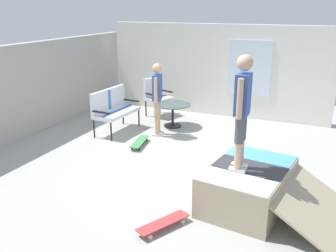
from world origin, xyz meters
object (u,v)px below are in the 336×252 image
(person_watching, at_px, (157,94))
(skateboard_spare, at_px, (163,223))
(person_skater, at_px, (242,105))
(skateboard_by_bench, at_px, (140,142))
(patio_chair_near_house, at_px, (156,93))
(skate_ramp, at_px, (250,187))
(patio_bench, at_px, (113,106))
(patio_table, at_px, (173,111))

(person_watching, bearing_deg, skateboard_spare, -153.83)
(person_skater, distance_m, skateboard_by_bench, 3.39)
(patio_chair_near_house, relative_size, skateboard_spare, 1.27)
(patio_chair_near_house, bearing_deg, skateboard_by_bench, -163.46)
(skateboard_by_bench, bearing_deg, person_skater, -124.22)
(person_skater, bearing_deg, skate_ramp, -49.43)
(skateboard_by_bench, bearing_deg, patio_bench, 59.03)
(skate_ramp, xyz_separation_m, patio_table, (3.10, 2.56, 0.10))
(person_watching, height_order, person_skater, person_skater)
(person_watching, distance_m, person_skater, 3.57)
(person_skater, bearing_deg, skateboard_spare, 140.84)
(patio_bench, height_order, skateboard_by_bench, patio_bench)
(skate_ramp, height_order, skateboard_by_bench, skate_ramp)
(patio_bench, bearing_deg, skate_ramp, -120.48)
(patio_chair_near_house, height_order, skateboard_spare, patio_chair_near_house)
(patio_bench, height_order, person_watching, person_watching)
(skate_ramp, height_order, patio_table, skate_ramp)
(patio_bench, xyz_separation_m, patio_table, (0.92, -1.14, -0.21))
(patio_bench, distance_m, skateboard_by_bench, 1.29)
(patio_bench, relative_size, skateboard_spare, 1.60)
(patio_bench, relative_size, person_skater, 0.78)
(skate_ramp, xyz_separation_m, person_skater, (-0.14, 0.17, 1.27))
(patio_table, distance_m, person_watching, 0.93)
(patio_chair_near_house, bearing_deg, patio_table, -132.88)
(patio_bench, height_order, skateboard_spare, patio_bench)
(skate_ramp, xyz_separation_m, person_watching, (2.37, 2.63, 0.66))
(patio_chair_near_house, distance_m, skateboard_by_bench, 2.43)
(skateboard_spare, bearing_deg, patio_bench, 40.27)
(skateboard_by_bench, height_order, skateboard_spare, same)
(patio_bench, distance_m, person_skater, 4.34)
(patio_table, xyz_separation_m, skateboard_spare, (-4.18, -1.63, -0.32))
(person_watching, xyz_separation_m, skateboard_spare, (-3.45, -1.70, -0.88))
(patio_bench, relative_size, patio_table, 1.43)
(skate_ramp, xyz_separation_m, skateboard_spare, (-1.09, 0.94, -0.22))
(patio_bench, height_order, patio_chair_near_house, same)
(patio_bench, xyz_separation_m, patio_chair_near_house, (1.67, -0.34, -0.00))
(person_watching, relative_size, person_skater, 1.01)
(patio_table, bearing_deg, skateboard_spare, -158.77)
(patio_chair_near_house, distance_m, patio_table, 1.12)
(patio_chair_near_house, distance_m, skateboard_spare, 5.52)
(patio_bench, xyz_separation_m, skateboard_by_bench, (-0.61, -1.01, -0.53))
(patio_table, height_order, skateboard_spare, patio_table)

